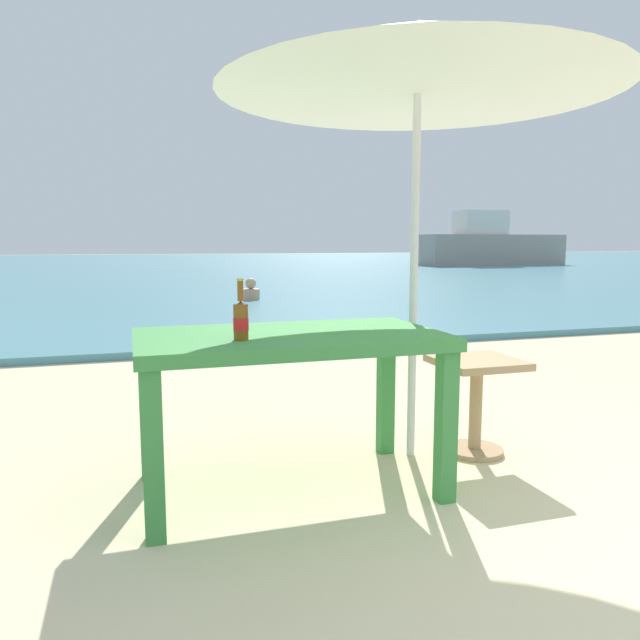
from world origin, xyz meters
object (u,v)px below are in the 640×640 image
at_px(swimmer_person, 251,291).
at_px(boat_ferry, 490,246).
at_px(patio_umbrella, 418,58).
at_px(picnic_table_green, 290,356).
at_px(side_table_wood, 476,392).
at_px(beer_bottle_amber, 241,319).

bearing_deg(swimmer_person, boat_ferry, 44.28).
bearing_deg(patio_umbrella, picnic_table_green, -161.17).
xyz_separation_m(picnic_table_green, swimmer_person, (1.50, 8.78, -0.41)).
distance_m(side_table_wood, swimmer_person, 8.62).
relative_size(picnic_table_green, swimmer_person, 3.41).
bearing_deg(beer_bottle_amber, swimmer_person, 78.88).
relative_size(picnic_table_green, beer_bottle_amber, 5.28).
bearing_deg(side_table_wood, picnic_table_green, -171.14).
bearing_deg(side_table_wood, beer_bottle_amber, -167.00).
bearing_deg(boat_ferry, picnic_table_green, -124.77).
distance_m(picnic_table_green, swimmer_person, 8.92).
relative_size(picnic_table_green, patio_umbrella, 0.61).
xyz_separation_m(swimmer_person, boat_ferry, (14.23, 13.88, 0.76)).
distance_m(side_table_wood, boat_ferry, 26.84).
relative_size(picnic_table_green, side_table_wood, 2.59).
height_order(patio_umbrella, boat_ferry, boat_ferry).
relative_size(beer_bottle_amber, swimmer_person, 0.65).
bearing_deg(picnic_table_green, patio_umbrella, 18.83).
xyz_separation_m(picnic_table_green, side_table_wood, (1.11, 0.17, -0.30)).
height_order(beer_bottle_amber, boat_ferry, boat_ferry).
distance_m(beer_bottle_amber, patio_umbrella, 1.67).
bearing_deg(boat_ferry, swimmer_person, -135.72).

